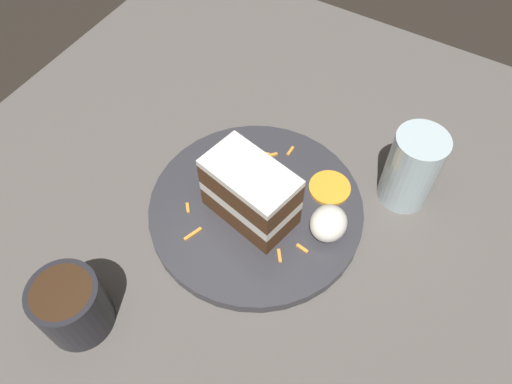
{
  "coord_description": "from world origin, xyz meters",
  "views": [
    {
      "loc": [
        0.26,
        0.2,
        0.6
      ],
      "look_at": [
        -0.05,
        0.02,
        0.07
      ],
      "focal_mm": 35.0,
      "sensor_mm": 36.0,
      "label": 1
    }
  ],
  "objects": [
    {
      "name": "orange_garnish",
      "position": [
        -0.13,
        0.09,
        0.04
      ],
      "size": [
        0.06,
        0.06,
        0.0
      ],
      "primitive_type": "cylinder",
      "color": "orange",
      "rests_on": "plate"
    },
    {
      "name": "coffee_mug",
      "position": [
        0.19,
        -0.08,
        0.07
      ],
      "size": [
        0.08,
        0.08,
        0.08
      ],
      "color": "#232328",
      "rests_on": "dining_table"
    },
    {
      "name": "ground_plane",
      "position": [
        0.0,
        0.0,
        0.0
      ],
      "size": [
        6.0,
        6.0,
        0.0
      ],
      "primitive_type": "plane",
      "color": "black",
      "rests_on": "ground"
    },
    {
      "name": "dining_table",
      "position": [
        0.0,
        0.0,
        0.01
      ],
      "size": [
        1.05,
        0.88,
        0.02
      ],
      "primitive_type": "cube",
      "color": "#56514C",
      "rests_on": "ground"
    },
    {
      "name": "carrot_shreds_scatter",
      "position": [
        -0.06,
        -0.0,
        0.04
      ],
      "size": [
        0.21,
        0.18,
        0.0
      ],
      "color": "orange",
      "rests_on": "plate"
    },
    {
      "name": "cake_slice",
      "position": [
        -0.04,
        0.02,
        0.08
      ],
      "size": [
        0.09,
        0.13,
        0.09
      ],
      "rotation": [
        0.0,
        0.0,
        6.07
      ],
      "color": "#4C2D19",
      "rests_on": "plate"
    },
    {
      "name": "drinking_glass",
      "position": [
        -0.18,
        0.18,
        0.07
      ],
      "size": [
        0.07,
        0.07,
        0.12
      ],
      "color": "silver",
      "rests_on": "dining_table"
    },
    {
      "name": "cream_dollop",
      "position": [
        -0.06,
        0.12,
        0.06
      ],
      "size": [
        0.05,
        0.05,
        0.04
      ],
      "primitive_type": "ellipsoid",
      "color": "white",
      "rests_on": "plate"
    },
    {
      "name": "plate",
      "position": [
        -0.05,
        0.02,
        0.03
      ],
      "size": [
        0.29,
        0.29,
        0.02
      ],
      "primitive_type": "cylinder",
      "color": "#333338",
      "rests_on": "dining_table"
    }
  ]
}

